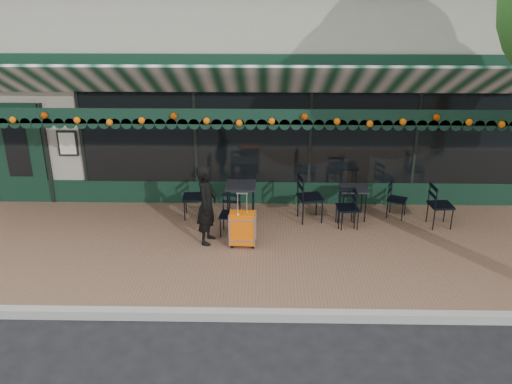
{
  "coord_description": "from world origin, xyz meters",
  "views": [
    {
      "loc": [
        0.49,
        -6.9,
        4.89
      ],
      "look_at": [
        0.32,
        1.6,
        1.39
      ],
      "focal_mm": 38.0,
      "sensor_mm": 36.0,
      "label": 1
    }
  ],
  "objects_px": {
    "cafe_table_a": "(354,191)",
    "chair_a_right": "(397,200)",
    "cafe_table_b": "(241,188)",
    "chair_a_extra": "(441,206)",
    "chair_b_right": "(310,198)",
    "chair_b_front": "(230,215)",
    "chair_a_left": "(346,208)",
    "chair_a_front": "(349,209)",
    "chair_b_left": "(193,197)",
    "woman": "(207,205)",
    "suitcase": "(243,229)"
  },
  "relations": [
    {
      "from": "cafe_table_b",
      "to": "chair_b_left",
      "type": "relative_size",
      "value": 0.85
    },
    {
      "from": "cafe_table_a",
      "to": "chair_b_left",
      "type": "relative_size",
      "value": 0.76
    },
    {
      "from": "suitcase",
      "to": "cafe_table_a",
      "type": "height_order",
      "value": "suitcase"
    },
    {
      "from": "cafe_table_a",
      "to": "chair_b_front",
      "type": "distance_m",
      "value": 2.6
    },
    {
      "from": "woman",
      "to": "chair_a_front",
      "type": "xyz_separation_m",
      "value": [
        2.7,
        0.7,
        -0.37
      ]
    },
    {
      "from": "cafe_table_a",
      "to": "chair_a_right",
      "type": "xyz_separation_m",
      "value": [
        0.91,
        0.04,
        -0.22
      ]
    },
    {
      "from": "chair_a_left",
      "to": "chair_b_right",
      "type": "distance_m",
      "value": 0.74
    },
    {
      "from": "chair_b_left",
      "to": "chair_b_front",
      "type": "relative_size",
      "value": 1.11
    },
    {
      "from": "cafe_table_b",
      "to": "chair_a_right",
      "type": "height_order",
      "value": "chair_a_right"
    },
    {
      "from": "cafe_table_a",
      "to": "chair_b_right",
      "type": "relative_size",
      "value": 0.68
    },
    {
      "from": "chair_b_left",
      "to": "chair_b_right",
      "type": "distance_m",
      "value": 2.38
    },
    {
      "from": "suitcase",
      "to": "chair_a_front",
      "type": "distance_m",
      "value": 2.22
    },
    {
      "from": "chair_b_left",
      "to": "chair_b_front",
      "type": "height_order",
      "value": "chair_b_left"
    },
    {
      "from": "woman",
      "to": "chair_b_left",
      "type": "relative_size",
      "value": 1.74
    },
    {
      "from": "woman",
      "to": "chair_b_left",
      "type": "height_order",
      "value": "woman"
    },
    {
      "from": "cafe_table_a",
      "to": "chair_b_left",
      "type": "height_order",
      "value": "chair_b_left"
    },
    {
      "from": "chair_a_extra",
      "to": "chair_b_left",
      "type": "relative_size",
      "value": 1.01
    },
    {
      "from": "chair_a_front",
      "to": "chair_a_extra",
      "type": "xyz_separation_m",
      "value": [
        1.82,
        0.07,
        0.05
      ]
    },
    {
      "from": "woman",
      "to": "chair_b_front",
      "type": "relative_size",
      "value": 1.92
    },
    {
      "from": "chair_b_front",
      "to": "woman",
      "type": "bearing_deg",
      "value": -134.3
    },
    {
      "from": "chair_b_left",
      "to": "chair_a_extra",
      "type": "bearing_deg",
      "value": 83.13
    },
    {
      "from": "chair_a_right",
      "to": "chair_a_extra",
      "type": "relative_size",
      "value": 0.86
    },
    {
      "from": "cafe_table_b",
      "to": "chair_a_extra",
      "type": "xyz_separation_m",
      "value": [
        3.95,
        -0.29,
        -0.22
      ]
    },
    {
      "from": "chair_b_right",
      "to": "chair_b_left",
      "type": "bearing_deg",
      "value": 75.77
    },
    {
      "from": "suitcase",
      "to": "chair_a_extra",
      "type": "relative_size",
      "value": 1.2
    },
    {
      "from": "chair_a_left",
      "to": "chair_b_left",
      "type": "bearing_deg",
      "value": -99.16
    },
    {
      "from": "chair_a_front",
      "to": "chair_b_left",
      "type": "distance_m",
      "value": 3.13
    },
    {
      "from": "cafe_table_b",
      "to": "chair_a_left",
      "type": "relative_size",
      "value": 0.97
    },
    {
      "from": "suitcase",
      "to": "cafe_table_b",
      "type": "xyz_separation_m",
      "value": [
        -0.08,
        1.22,
        0.31
      ]
    },
    {
      "from": "cafe_table_a",
      "to": "chair_a_front",
      "type": "distance_m",
      "value": 0.51
    },
    {
      "from": "woman",
      "to": "cafe_table_b",
      "type": "relative_size",
      "value": 2.05
    },
    {
      "from": "woman",
      "to": "chair_a_extra",
      "type": "relative_size",
      "value": 1.73
    },
    {
      "from": "suitcase",
      "to": "chair_b_right",
      "type": "relative_size",
      "value": 1.09
    },
    {
      "from": "chair_b_right",
      "to": "chair_b_front",
      "type": "relative_size",
      "value": 1.23
    },
    {
      "from": "suitcase",
      "to": "chair_b_right",
      "type": "bearing_deg",
      "value": 44.68
    },
    {
      "from": "chair_a_extra",
      "to": "chair_b_front",
      "type": "distance_m",
      "value": 4.15
    },
    {
      "from": "chair_b_front",
      "to": "chair_a_extra",
      "type": "bearing_deg",
      "value": 12.28
    },
    {
      "from": "chair_a_left",
      "to": "chair_a_extra",
      "type": "distance_m",
      "value": 1.86
    },
    {
      "from": "cafe_table_a",
      "to": "chair_a_right",
      "type": "distance_m",
      "value": 0.93
    },
    {
      "from": "woman",
      "to": "suitcase",
      "type": "xyz_separation_m",
      "value": [
        0.65,
        -0.16,
        -0.41
      ]
    },
    {
      "from": "chair_a_extra",
      "to": "cafe_table_a",
      "type": "bearing_deg",
      "value": 72.43
    },
    {
      "from": "woman",
      "to": "chair_a_right",
      "type": "relative_size",
      "value": 2.02
    },
    {
      "from": "chair_b_right",
      "to": "cafe_table_b",
      "type": "bearing_deg",
      "value": 75.88
    },
    {
      "from": "chair_a_extra",
      "to": "chair_b_right",
      "type": "xyz_separation_m",
      "value": [
        -2.55,
        0.23,
        0.04
      ]
    },
    {
      "from": "chair_a_front",
      "to": "cafe_table_b",
      "type": "bearing_deg",
      "value": 164.57
    },
    {
      "from": "suitcase",
      "to": "chair_a_extra",
      "type": "xyz_separation_m",
      "value": [
        3.87,
        0.93,
        0.09
      ]
    },
    {
      "from": "chair_a_front",
      "to": "chair_b_front",
      "type": "xyz_separation_m",
      "value": [
        -2.31,
        -0.37,
        0.01
      ]
    },
    {
      "from": "cafe_table_b",
      "to": "chair_a_extra",
      "type": "height_order",
      "value": "chair_a_extra"
    },
    {
      "from": "cafe_table_b",
      "to": "chair_a_front",
      "type": "bearing_deg",
      "value": -9.54
    },
    {
      "from": "chair_b_right",
      "to": "chair_a_extra",
      "type": "bearing_deg",
      "value": -106.92
    }
  ]
}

